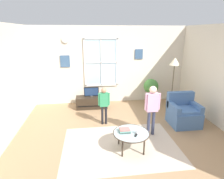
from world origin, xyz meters
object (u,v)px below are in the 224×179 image
television (91,92)px  book_stack (125,130)px  remote_near_cup (126,131)px  cup (137,132)px  person_green_shirt (104,102)px  person_pink_shirt (152,105)px  floor_lamp (174,67)px  coffee_table (131,134)px  tv_stand (92,102)px  potted_plant_by_window (151,87)px  remote_near_books (136,135)px  armchair (183,113)px

television → book_stack: 2.55m
remote_near_cup → book_stack: bearing=172.6°
book_stack → cup: cup is taller
television → person_green_shirt: size_ratio=0.46×
person_pink_shirt → television: bearing=126.1°
television → person_pink_shirt: person_pink_shirt is taller
floor_lamp → cup: bearing=-131.1°
coffee_table → floor_lamp: (1.67, 1.73, 1.10)m
tv_stand → cup: (0.91, -2.57, 0.26)m
remote_near_cup → potted_plant_by_window: bearing=61.5°
coffee_table → cup: bearing=-26.6°
floor_lamp → potted_plant_by_window: bearing=111.3°
person_green_shirt → floor_lamp: (2.15, 0.46, 0.82)m
book_stack → tv_stand: bearing=105.0°
remote_near_books → armchair: bearing=34.2°
person_pink_shirt → cup: bearing=-130.1°
tv_stand → floor_lamp: bearing=-17.6°
coffee_table → person_green_shirt: bearing=110.5°
tv_stand → remote_near_cup: (0.70, -2.47, 0.22)m
armchair → floor_lamp: 1.37m
armchair → potted_plant_by_window: size_ratio=0.96×
remote_near_books → person_pink_shirt: size_ratio=0.11×
tv_stand → book_stack: bearing=-75.0°
book_stack → person_pink_shirt: 0.98m
television → remote_near_cup: size_ratio=3.52×
television → floor_lamp: (2.47, -0.78, 0.91)m
armchair → person_green_shirt: size_ratio=0.82×
person_pink_shirt → armchair: bearing=22.2°
coffee_table → potted_plant_by_window: bearing=63.6°
television → cup: (0.91, -2.57, -0.12)m
tv_stand → television: 0.38m
television → coffee_table: bearing=-72.4°
armchair → cup: (-1.60, -1.05, 0.13)m
television → remote_near_books: (0.87, -2.63, -0.15)m
potted_plant_by_window → tv_stand: bearing=-176.3°
tv_stand → floor_lamp: size_ratio=0.59×
person_pink_shirt → coffee_table: bearing=-138.8°
coffee_table → remote_near_books: (0.08, -0.12, 0.03)m
book_stack → cup: bearing=-23.3°
coffee_table → remote_near_books: 0.15m
remote_near_books → television: bearing=108.4°
remote_near_cup → person_pink_shirt: 0.97m
television → person_green_shirt: bearing=-75.6°
coffee_table → person_green_shirt: (-0.48, 1.27, 0.28)m
television → floor_lamp: 2.74m
book_stack → coffee_table: bearing=-20.3°
remote_near_cup → cup: bearing=-25.7°
person_pink_shirt → remote_near_cup: bearing=-145.2°
tv_stand → person_pink_shirt: person_pink_shirt is taller
tv_stand → book_stack: book_stack is taller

